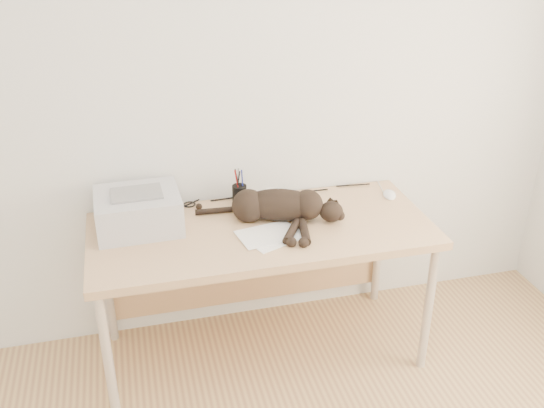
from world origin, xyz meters
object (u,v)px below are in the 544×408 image
object	(u,v)px
desk	(258,243)
mug	(274,199)
cat	(276,207)
pen_cup	(239,194)
mouse	(390,193)
printer	(138,211)

from	to	relation	value
desk	mug	xyz separation A→B (m)	(0.11, 0.10, 0.18)
desk	cat	xyz separation A→B (m)	(0.08, -0.03, 0.20)
desk	pen_cup	bearing A→B (deg)	105.63
mug	pen_cup	size ratio (longest dim) A/B	0.53
cat	mouse	distance (m)	0.65
printer	mug	bearing A→B (deg)	3.81
pen_cup	mouse	bearing A→B (deg)	-7.56
desk	mouse	distance (m)	0.74
pen_cup	cat	bearing A→B (deg)	-58.45
desk	printer	bearing A→B (deg)	174.52
printer	cat	distance (m)	0.64
mug	mouse	distance (m)	0.61
printer	mouse	world-z (taller)	printer
printer	desk	bearing A→B (deg)	-5.48
printer	pen_cup	distance (m)	0.52
mug	mouse	size ratio (longest dim) A/B	0.87
pen_cup	mouse	distance (m)	0.78
desk	pen_cup	distance (m)	0.27
desk	printer	world-z (taller)	printer
desk	printer	size ratio (longest dim) A/B	4.08
cat	mouse	xyz separation A→B (m)	(0.64, 0.11, -0.05)
desk	pen_cup	world-z (taller)	pen_cup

